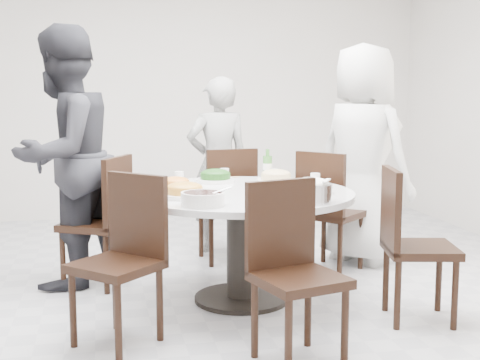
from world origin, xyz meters
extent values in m
cube|color=#B7B7BC|center=(0.00, 0.00, 0.00)|extent=(6.00, 6.00, 0.01)
cube|color=silver|center=(0.00, 3.00, 1.40)|extent=(6.00, 0.01, 2.80)
cube|color=silver|center=(0.00, -3.00, 1.40)|extent=(6.00, 0.01, 2.80)
cylinder|color=silver|center=(0.31, -0.13, 0.38)|extent=(1.50, 1.50, 0.75)
cube|color=black|center=(1.16, 0.47, 0.47)|extent=(0.59, 0.59, 0.95)
cube|color=black|center=(0.40, 0.94, 0.47)|extent=(0.46, 0.46, 0.95)
cube|color=black|center=(-0.66, 0.43, 0.47)|extent=(0.57, 0.57, 0.95)
cube|color=black|center=(-0.54, -0.74, 0.47)|extent=(0.59, 0.59, 0.95)
cube|color=black|center=(0.39, -1.20, 0.47)|extent=(0.52, 0.52, 0.95)
cube|color=black|center=(1.30, -0.73, 0.47)|extent=(0.50, 0.50, 0.95)
imported|color=silver|center=(1.49, 0.67, 0.89)|extent=(0.93, 1.04, 1.79)
imported|color=black|center=(0.40, 1.29, 0.76)|extent=(0.58, 0.41, 1.53)
imported|color=black|center=(-0.87, 0.51, 0.94)|extent=(1.11, 1.16, 1.88)
cylinder|color=white|center=(0.21, 0.33, 0.79)|extent=(0.28, 0.28, 0.07)
cylinder|color=white|center=(0.63, 0.21, 0.79)|extent=(0.28, 0.28, 0.07)
cylinder|color=white|center=(-0.12, 0.00, 0.78)|extent=(0.24, 0.24, 0.06)
cylinder|color=white|center=(0.74, -0.29, 0.79)|extent=(0.30, 0.30, 0.07)
cylinder|color=white|center=(-0.09, -0.30, 0.79)|extent=(0.30, 0.30, 0.08)
cylinder|color=silver|center=(0.63, -0.62, 0.81)|extent=(0.26, 0.26, 0.11)
cylinder|color=white|center=(-0.03, -0.60, 0.79)|extent=(0.26, 0.26, 0.08)
cylinder|color=#3A7A30|center=(0.61, 0.35, 0.87)|extent=(0.07, 0.07, 0.23)
cylinder|color=white|center=(0.35, 0.48, 0.79)|extent=(0.07, 0.07, 0.08)
camera|label=1|loc=(-0.61, -4.42, 1.44)|focal=50.00mm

